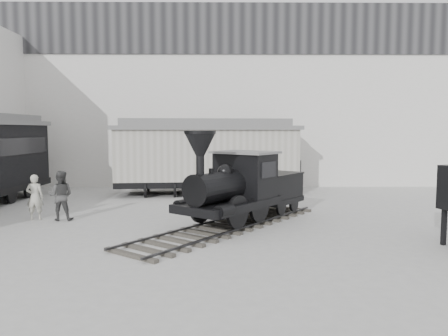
{
  "coord_description": "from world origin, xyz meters",
  "views": [
    {
      "loc": [
        0.63,
        -12.77,
        3.49
      ],
      "look_at": [
        0.81,
        4.27,
        2.0
      ],
      "focal_mm": 35.0,
      "sensor_mm": 36.0,
      "label": 1
    }
  ],
  "objects_px": {
    "locomotive": "(240,191)",
    "visitor_b": "(61,196)",
    "boxcar": "(206,155)",
    "visitor_a": "(35,197)"
  },
  "relations": [
    {
      "from": "locomotive",
      "to": "visitor_b",
      "type": "distance_m",
      "value": 6.93
    },
    {
      "from": "boxcar",
      "to": "visitor_a",
      "type": "relative_size",
      "value": 5.76
    },
    {
      "from": "boxcar",
      "to": "locomotive",
      "type": "bearing_deg",
      "value": -84.81
    },
    {
      "from": "boxcar",
      "to": "visitor_b",
      "type": "relative_size",
      "value": 5.33
    },
    {
      "from": "visitor_a",
      "to": "visitor_b",
      "type": "distance_m",
      "value": 1.03
    },
    {
      "from": "visitor_b",
      "to": "locomotive",
      "type": "bearing_deg",
      "value": 169.3
    },
    {
      "from": "boxcar",
      "to": "visitor_b",
      "type": "bearing_deg",
      "value": -133.02
    },
    {
      "from": "visitor_a",
      "to": "visitor_b",
      "type": "bearing_deg",
      "value": 170.21
    },
    {
      "from": "boxcar",
      "to": "visitor_a",
      "type": "height_order",
      "value": "boxcar"
    },
    {
      "from": "visitor_a",
      "to": "locomotive",
      "type": "bearing_deg",
      "value": 168.31
    }
  ]
}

